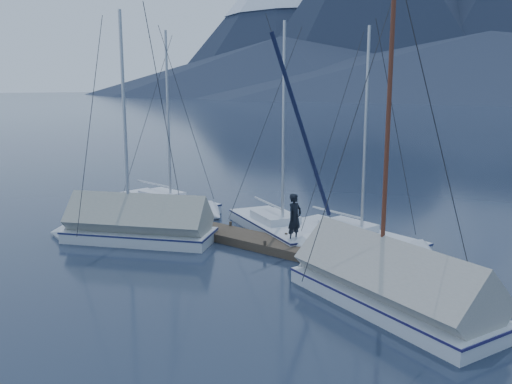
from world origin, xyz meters
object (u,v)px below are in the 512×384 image
Objects in this scene: person at (295,218)px; sailboat_open_right at (371,243)px; sailboat_open_mid at (288,234)px; sailboat_covered_near at (376,285)px; sailboat_covered_far at (126,229)px; sailboat_open_left at (177,206)px.

sailboat_open_right is at bearing -40.07° from person.
sailboat_open_mid is 1.04× the size of sailboat_open_right.
sailboat_covered_far is (-11.15, -0.53, -0.00)m from sailboat_covered_near.
sailboat_open_left reaches higher than sailboat_open_mid.
sailboat_open_mid is at bearing -163.75° from sailboat_open_right.
person is at bearing 27.77° from sailboat_covered_far.
sailboat_open_left is 1.06× the size of sailboat_open_right.
sailboat_open_mid is (7.62, -0.70, -0.00)m from sailboat_open_left.
sailboat_covered_far is at bearing -146.69° from sailboat_open_right.
sailboat_covered_near reaches higher than sailboat_open_right.
sailboat_open_right reaches higher than person.
sailboat_open_mid is at bearing -5.26° from sailboat_open_left.
sailboat_covered_far is (-8.43, -5.54, 0.33)m from sailboat_open_right.
sailboat_covered_near is 5.24× the size of person.
sailboat_covered_near is (13.72, -4.73, 0.32)m from sailboat_open_left.
sailboat_open_left is at bearing 116.03° from sailboat_covered_far.
person is at bearing -12.56° from sailboat_open_left.
sailboat_covered_near reaches higher than person.
sailboat_open_right is at bearing 33.31° from sailboat_covered_far.
sailboat_open_mid is 3.52m from sailboat_open_right.
sailboat_open_left is at bearing -178.52° from sailboat_open_right.
sailboat_covered_near is 11.16m from sailboat_covered_far.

